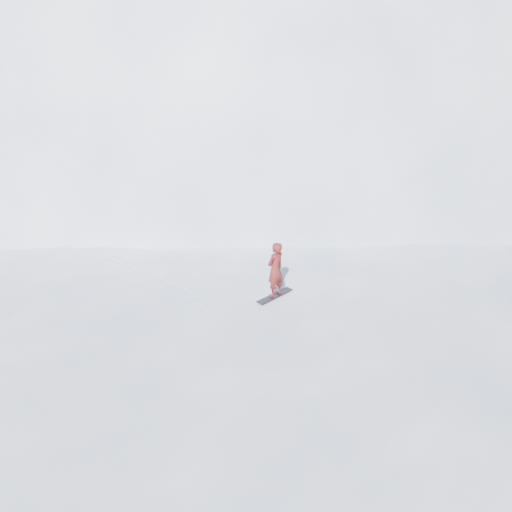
# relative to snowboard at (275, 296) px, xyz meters

# --- Properties ---
(ground) EXTENTS (400.00, 400.00, 0.00)m
(ground) POSITION_rel_snowboard_xyz_m (-1.68, -0.41, -2.41)
(ground) COLOR white
(ground) RESTS_ON ground
(near_ridge) EXTENTS (36.00, 28.00, 4.80)m
(near_ridge) POSITION_rel_snowboard_xyz_m (-0.68, 2.59, -2.41)
(near_ridge) COLOR white
(near_ridge) RESTS_ON ground
(summit_peak) EXTENTS (60.00, 56.00, 56.00)m
(summit_peak) POSITION_rel_snowboard_xyz_m (20.32, 25.59, -2.41)
(summit_peak) COLOR white
(summit_peak) RESTS_ON ground
(peak_shoulder) EXTENTS (28.00, 24.00, 18.00)m
(peak_shoulder) POSITION_rel_snowboard_xyz_m (8.32, 19.59, -2.41)
(peak_shoulder) COLOR white
(peak_shoulder) RESTS_ON ground
(wind_bumps) EXTENTS (16.00, 14.40, 1.00)m
(wind_bumps) POSITION_rel_snowboard_xyz_m (-2.24, 1.70, -2.41)
(wind_bumps) COLOR white
(wind_bumps) RESTS_ON ground
(snowboard) EXTENTS (1.51, 0.43, 0.02)m
(snowboard) POSITION_rel_snowboard_xyz_m (0.00, 0.00, 0.00)
(snowboard) COLOR black
(snowboard) RESTS_ON near_ridge
(snowboarder) EXTENTS (0.72, 0.52, 1.87)m
(snowboarder) POSITION_rel_snowboard_xyz_m (0.00, 0.00, 0.95)
(snowboarder) COLOR maroon
(snowboarder) RESTS_ON snowboard
(board_tracks) EXTENTS (1.56, 5.92, 0.04)m
(board_tracks) POSITION_rel_snowboard_xyz_m (-2.51, 3.79, 0.01)
(board_tracks) COLOR silver
(board_tracks) RESTS_ON ground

